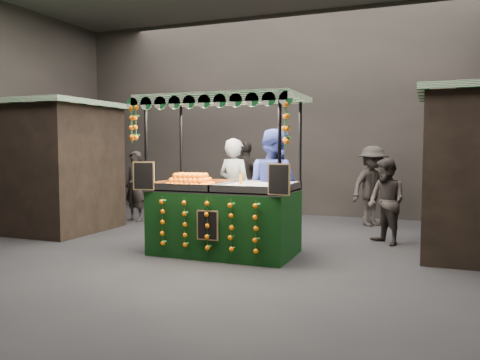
% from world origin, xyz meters
% --- Properties ---
extents(ground, '(12.00, 12.00, 0.00)m').
position_xyz_m(ground, '(0.00, 0.00, 0.00)').
color(ground, black).
rests_on(ground, ground).
extents(market_hall, '(12.10, 10.10, 5.05)m').
position_xyz_m(market_hall, '(0.00, 0.00, 3.38)').
color(market_hall, black).
rests_on(market_hall, ground).
extents(neighbour_stall_left, '(3.00, 2.20, 2.60)m').
position_xyz_m(neighbour_stall_left, '(-4.40, 1.00, 1.31)').
color(neighbour_stall_left, black).
rests_on(neighbour_stall_left, ground).
extents(juice_stall, '(2.57, 1.51, 2.49)m').
position_xyz_m(juice_stall, '(0.08, 0.21, 0.78)').
color(juice_stall, black).
rests_on(juice_stall, ground).
extents(vendor_grey, '(0.77, 0.61, 1.85)m').
position_xyz_m(vendor_grey, '(-0.19, 1.33, 0.93)').
color(vendor_grey, gray).
rests_on(vendor_grey, ground).
extents(vendor_blue, '(1.19, 1.08, 2.00)m').
position_xyz_m(vendor_blue, '(0.63, 1.06, 1.00)').
color(vendor_blue, navy).
rests_on(vendor_blue, ground).
extents(shopper_0, '(0.64, 0.48, 1.60)m').
position_xyz_m(shopper_0, '(-3.16, 2.61, 0.80)').
color(shopper_0, black).
rests_on(shopper_0, ground).
extents(shopper_1, '(0.91, 0.92, 1.50)m').
position_xyz_m(shopper_1, '(2.41, 1.92, 0.75)').
color(shopper_1, '#292321').
rests_on(shopper_1, ground).
extents(shopper_2, '(1.15, 0.74, 1.82)m').
position_xyz_m(shopper_2, '(-0.93, 3.91, 0.91)').
color(shopper_2, black).
rests_on(shopper_2, ground).
extents(shopper_3, '(1.20, 1.26, 1.72)m').
position_xyz_m(shopper_3, '(1.97, 3.88, 0.86)').
color(shopper_3, black).
rests_on(shopper_3, ground).
extents(shopper_4, '(1.01, 0.76, 1.86)m').
position_xyz_m(shopper_4, '(-4.50, 3.25, 0.93)').
color(shopper_4, black).
rests_on(shopper_4, ground).
extents(shopper_5, '(0.71, 1.46, 1.51)m').
position_xyz_m(shopper_5, '(3.40, 2.97, 0.75)').
color(shopper_5, black).
rests_on(shopper_5, ground).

